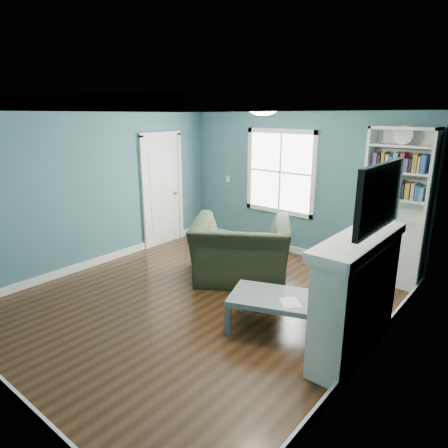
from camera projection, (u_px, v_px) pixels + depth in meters
The scene contains 13 objects.
floor at pixel (199, 301), 5.47m from camera, with size 5.00×5.00×0.00m, color black.
room_walls at pixel (197, 187), 5.03m from camera, with size 5.00×5.00×5.00m.
trim at pixel (198, 214), 5.12m from camera, with size 4.50×5.00×2.60m.
window at pixel (280, 172), 7.09m from camera, with size 1.40×0.06×1.50m.
bookshelf at pixel (394, 223), 5.84m from camera, with size 0.90×0.35×2.31m.
fireplace at pixel (357, 297), 4.17m from camera, with size 0.44×1.58×1.30m.
tv at pixel (380, 197), 3.80m from camera, with size 0.06×1.10×0.65m, color black.
door at pixel (162, 189), 7.56m from camera, with size 0.12×0.98×2.17m.
ceiling_fixture at pixel (263, 107), 4.29m from camera, with size 0.38×0.38×0.15m.
light_switch at pixel (228, 179), 7.89m from camera, with size 0.08×0.01×0.12m, color white.
recliner at pixel (241, 241), 6.00m from camera, with size 1.43×0.93×1.25m, color black.
coffee_table at pixel (281, 301), 4.65m from camera, with size 1.33×1.02×0.43m.
paper_sheet at pixel (290, 303), 4.50m from camera, with size 0.20×0.26×0.00m, color white.
Camera 1 is at (3.41, -3.62, 2.53)m, focal length 32.00 mm.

